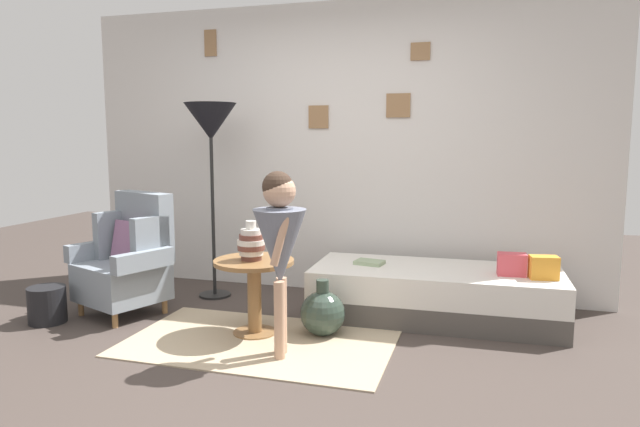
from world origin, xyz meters
TOP-DOWN VIEW (x-y plane):
  - ground_plane at (0.00, 0.00)m, footprint 12.00×12.00m
  - gallery_wall at (0.00, 1.95)m, footprint 4.80×0.12m
  - rug at (-0.14, 0.44)m, footprint 1.83×1.11m
  - armchair at (-1.41, 0.78)m, footprint 0.88×0.78m
  - daybed at (0.98, 1.33)m, footprint 1.92×0.84m
  - pillow_head at (1.75, 1.21)m, footprint 0.21×0.15m
  - pillow_mid at (1.54, 1.26)m, footprint 0.21×0.13m
  - side_table at (-0.24, 0.59)m, footprint 0.57×0.57m
  - vase_striped at (-0.25, 0.58)m, footprint 0.19×0.19m
  - floor_lamp at (-0.97, 1.41)m, footprint 0.45×0.45m
  - person_child at (0.09, 0.24)m, footprint 0.34×0.34m
  - book_on_daybed at (0.45, 1.33)m, footprint 0.25×0.20m
  - demijohn_near at (0.24, 0.71)m, footprint 0.32×0.32m
  - magazine_basket at (-1.87, 0.38)m, footprint 0.28×0.28m

SIDE VIEW (x-z plane):
  - ground_plane at x=0.00m, z-range 0.00..0.00m
  - rug at x=-0.14m, z-range 0.00..0.01m
  - magazine_basket at x=-1.87m, z-range 0.00..0.28m
  - demijohn_near at x=0.24m, z-range -0.04..0.37m
  - daybed at x=0.98m, z-range 0.00..0.40m
  - side_table at x=-0.24m, z-range 0.12..0.67m
  - book_on_daybed at x=0.45m, z-range 0.40..0.43m
  - armchair at x=-1.41m, z-range -0.05..0.92m
  - pillow_mid at x=1.54m, z-range 0.40..0.57m
  - pillow_head at x=1.75m, z-range 0.40..0.57m
  - vase_striped at x=-0.25m, z-range 0.53..0.81m
  - person_child at x=0.09m, z-range 0.18..1.38m
  - gallery_wall at x=0.00m, z-range 0.00..2.60m
  - floor_lamp at x=-0.97m, z-range 0.64..2.35m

